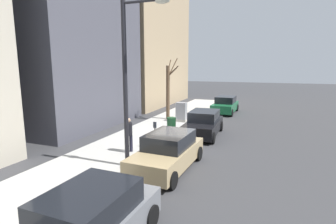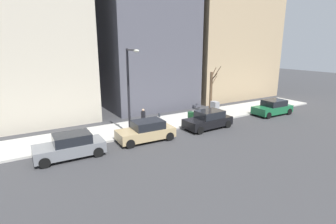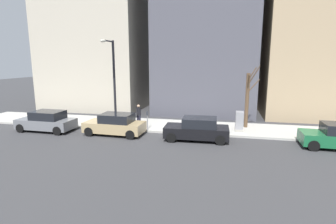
% 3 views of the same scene
% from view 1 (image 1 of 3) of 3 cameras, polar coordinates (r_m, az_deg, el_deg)
% --- Properties ---
extents(ground_plane, '(120.00, 120.00, 0.00)m').
position_cam_1_polar(ground_plane, '(15.19, 2.15, -6.23)').
color(ground_plane, '#38383A').
extents(sidewalk, '(4.00, 36.00, 0.15)m').
position_cam_1_polar(sidewalk, '(15.91, -4.69, -5.23)').
color(sidewalk, '#B2AFA8').
rests_on(sidewalk, ground).
extents(parked_car_green, '(2.03, 4.25, 1.52)m').
position_cam_1_polar(parked_car_green, '(24.52, 12.35, 1.50)').
color(parked_car_green, '#196038').
rests_on(parked_car_green, ground).
extents(parked_car_black, '(2.05, 4.26, 1.52)m').
position_cam_1_polar(parked_car_black, '(16.29, 7.75, -2.54)').
color(parked_car_black, black).
rests_on(parked_car_black, ground).
extents(parked_car_tan, '(2.06, 4.26, 1.52)m').
position_cam_1_polar(parked_car_tan, '(10.92, 0.01, -8.69)').
color(parked_car_tan, tan).
rests_on(parked_car_tan, ground).
extents(parking_meter, '(0.14, 0.10, 1.35)m').
position_cam_1_polar(parking_meter, '(13.12, -2.87, -4.41)').
color(parking_meter, slate).
rests_on(parking_meter, sidewalk).
extents(utility_box, '(0.83, 0.61, 1.43)m').
position_cam_1_polar(utility_box, '(19.56, 2.93, -0.03)').
color(utility_box, '#A8A399').
rests_on(utility_box, sidewalk).
extents(streetlamp, '(1.97, 0.32, 6.50)m').
position_cam_1_polar(streetlamp, '(10.34, -8.09, 8.69)').
color(streetlamp, black).
rests_on(streetlamp, sidewalk).
extents(bare_tree, '(1.09, 1.00, 4.72)m').
position_cam_1_polar(bare_tree, '(20.34, 0.06, 4.76)').
color(bare_tree, brown).
rests_on(bare_tree, sidewalk).
extents(trash_bin, '(0.56, 0.56, 0.90)m').
position_cam_1_polar(trash_bin, '(16.54, 0.74, -2.73)').
color(trash_bin, '#14381E').
rests_on(trash_bin, sidewalk).
extents(pedestrian_near_meter, '(0.36, 0.37, 1.66)m').
position_cam_1_polar(pedestrian_near_meter, '(12.65, -8.57, -4.54)').
color(pedestrian_near_meter, '#1E1E2D').
rests_on(pedestrian_near_meter, sidewalk).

